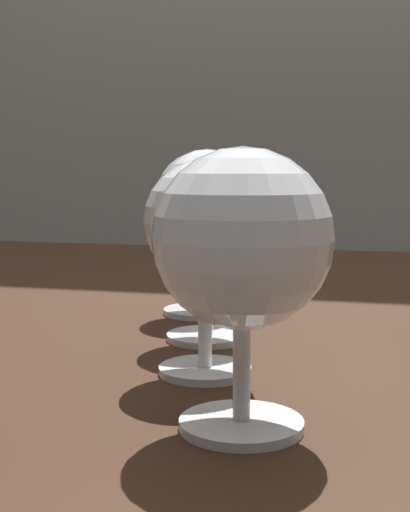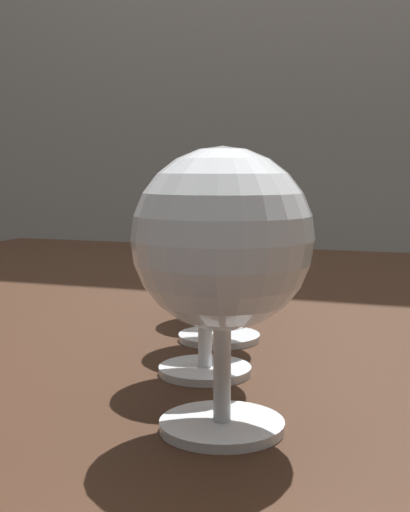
{
  "view_description": "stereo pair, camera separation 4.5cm",
  "coord_description": "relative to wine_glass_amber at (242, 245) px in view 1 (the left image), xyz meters",
  "views": [
    {
      "loc": [
        -0.0,
        -0.69,
        0.85
      ],
      "look_at": [
        -0.11,
        -0.26,
        0.79
      ],
      "focal_mm": 49.56,
      "sensor_mm": 36.0,
      "label": 1
    },
    {
      "loc": [
        0.04,
        -0.68,
        0.85
      ],
      "look_at": [
        -0.11,
        -0.26,
        0.79
      ],
      "focal_mm": 49.56,
      "sensor_mm": 36.0,
      "label": 2
    }
  ],
  "objects": [
    {
      "name": "wine_glass_white",
      "position": [
        -0.09,
        0.28,
        0.01
      ],
      "size": [
        0.08,
        0.08,
        0.15
      ],
      "color": "white",
      "rests_on": "dining_table"
    },
    {
      "name": "wine_glass_merlot",
      "position": [
        -0.06,
        0.18,
        0.01
      ],
      "size": [
        0.08,
        0.08,
        0.15
      ],
      "color": "white",
      "rests_on": "dining_table"
    },
    {
      "name": "dining_table",
      "position": [
        0.07,
        0.35,
        -0.17
      ],
      "size": [
        1.51,
        0.96,
        0.72
      ],
      "color": "#382114",
      "rests_on": "ground_plane"
    },
    {
      "name": "wine_glass_port",
      "position": [
        -0.04,
        0.09,
        0.0
      ],
      "size": [
        0.08,
        0.08,
        0.14
      ],
      "color": "white",
      "rests_on": "dining_table"
    },
    {
      "name": "wine_glass_amber",
      "position": [
        0.0,
        0.0,
        0.0
      ],
      "size": [
        0.09,
        0.09,
        0.14
      ],
      "color": "white",
      "rests_on": "dining_table"
    }
  ]
}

